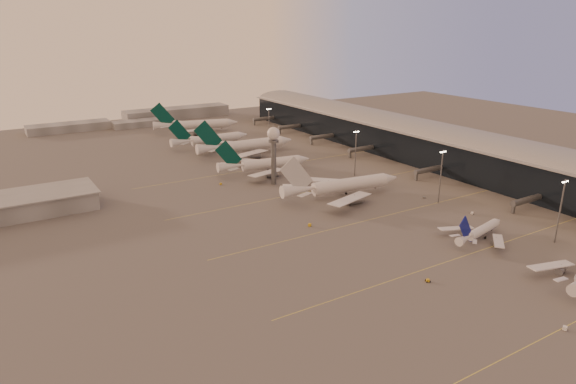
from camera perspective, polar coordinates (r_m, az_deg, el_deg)
ground at (r=175.30m, az=17.39°, el=-9.43°), size 700.00×700.00×0.00m
taxiway_markings at (r=230.38m, az=11.95°, el=-2.18°), size 180.00×185.25×0.02m
terminal at (r=317.54m, az=15.67°, el=5.16°), size 57.00×362.00×23.04m
radar_tower at (r=259.01m, az=-1.62°, el=5.33°), size 6.40×6.40×31.10m
mast_a at (r=215.00m, az=28.02°, el=-1.62°), size 3.60×0.56×25.00m
mast_b at (r=242.88m, az=16.63°, el=1.92°), size 3.60×0.56×25.00m
mast_c at (r=277.74m, az=7.52°, el=4.54°), size 3.60×0.56×25.00m
mast_d at (r=349.36m, az=-2.13°, el=7.52°), size 3.60×0.56×25.00m
distant_horizon at (r=447.67m, az=-15.35°, el=8.00°), size 165.00×37.50×9.00m
narrowbody_mid at (r=210.22m, az=20.56°, el=-4.24°), size 33.32×26.33×13.16m
widebody_white at (r=246.07m, az=6.05°, el=0.41°), size 63.51×50.59×22.40m
greentail_a at (r=284.92m, az=-2.55°, el=2.92°), size 55.00×44.15×20.03m
greentail_b at (r=325.24m, az=-4.63°, el=4.95°), size 65.98×53.17×23.95m
greentail_c at (r=348.84m, az=-8.57°, el=5.61°), size 56.49×45.61×20.52m
greentail_d at (r=397.77m, az=-10.11°, el=7.17°), size 63.61×50.75×23.54m
gsv_truck_a at (r=161.86m, az=28.46°, el=-12.91°), size 6.23×4.11×2.37m
gsv_tug_mid at (r=172.79m, az=15.27°, el=-9.47°), size 3.56×2.85×0.89m
gsv_truck_b at (r=236.56m, az=19.83°, el=-2.06°), size 5.95×3.70×2.26m
gsv_truck_c at (r=209.97m, az=2.46°, el=-3.48°), size 5.95×5.39×2.40m
gsv_catering_b at (r=250.55m, az=14.96°, el=-0.27°), size 5.05×3.25×3.83m
gsv_tug_far at (r=254.42m, az=3.52°, el=0.29°), size 3.78×4.19×1.03m
gsv_truck_d at (r=265.25m, az=-7.54°, el=1.02°), size 2.90×4.93×1.88m
gsv_tug_hangar at (r=309.94m, az=0.12°, el=3.63°), size 3.90×2.91×1.00m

